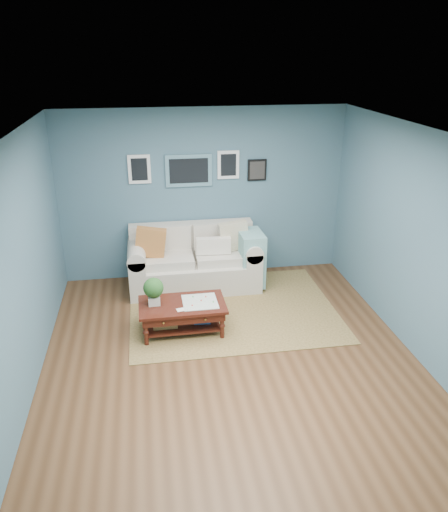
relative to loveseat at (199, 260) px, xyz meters
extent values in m
plane|color=brown|center=(0.14, -2.03, -0.43)|extent=(5.00, 5.00, 0.00)
plane|color=white|center=(0.14, -2.03, 2.27)|extent=(5.00, 5.00, 0.00)
cube|color=#466B79|center=(0.14, 0.47, 0.92)|extent=(4.50, 0.02, 2.70)
cube|color=#466B79|center=(0.14, -4.53, 0.92)|extent=(4.50, 0.02, 2.70)
cube|color=#466B79|center=(-2.11, -2.03, 0.92)|extent=(0.02, 5.00, 2.70)
cube|color=#466B79|center=(2.39, -2.03, 0.92)|extent=(0.02, 5.00, 2.70)
cube|color=slate|center=(-0.09, 0.45, 1.32)|extent=(0.72, 0.03, 0.50)
cube|color=black|center=(-0.09, 0.43, 1.32)|extent=(0.60, 0.01, 0.38)
cube|color=white|center=(-0.84, 0.45, 1.37)|extent=(0.34, 0.03, 0.44)
cube|color=white|center=(0.53, 0.45, 1.39)|extent=(0.34, 0.03, 0.44)
cube|color=black|center=(0.99, 0.45, 1.29)|extent=(0.30, 0.03, 0.34)
cube|color=brown|center=(0.37, -0.89, -0.42)|extent=(2.93, 2.34, 0.01)
cube|color=beige|center=(-0.09, -0.04, -0.21)|extent=(1.49, 0.92, 0.44)
cube|color=beige|center=(-0.09, 0.32, 0.26)|extent=(1.95, 0.23, 0.50)
cube|color=beige|center=(-0.96, -0.04, -0.10)|extent=(0.25, 0.92, 0.65)
cube|color=beige|center=(0.78, -0.04, -0.10)|extent=(0.25, 0.92, 0.65)
cylinder|color=beige|center=(-0.96, -0.04, 0.22)|extent=(0.27, 0.92, 0.27)
cylinder|color=beige|center=(0.78, -0.04, 0.22)|extent=(0.27, 0.92, 0.27)
cube|color=beige|center=(-0.49, -0.10, 0.08)|extent=(0.76, 0.59, 0.14)
cube|color=beige|center=(0.31, -0.10, 0.08)|extent=(0.76, 0.59, 0.14)
cube|color=beige|center=(-0.49, 0.19, 0.34)|extent=(0.76, 0.13, 0.38)
cube|color=beige|center=(0.31, 0.19, 0.34)|extent=(0.76, 0.13, 0.38)
cube|color=#CA6D30|center=(-0.74, -0.09, 0.38)|extent=(0.51, 0.18, 0.50)
cube|color=beige|center=(0.54, -0.02, 0.38)|extent=(0.50, 0.19, 0.48)
cube|color=beige|center=(0.20, -0.14, 0.28)|extent=(0.53, 0.13, 0.25)
cube|color=#72ACA9|center=(0.78, -0.16, 0.05)|extent=(0.36, 0.58, 0.84)
cube|color=#330B0A|center=(-0.39, -1.37, -0.03)|extent=(1.13, 0.67, 0.04)
cube|color=#330B0A|center=(-0.39, -1.37, -0.10)|extent=(1.06, 0.59, 0.11)
cube|color=#330B0A|center=(-0.39, -1.37, -0.32)|extent=(0.96, 0.50, 0.02)
sphere|color=gold|center=(-0.65, -1.68, -0.10)|extent=(0.03, 0.03, 0.03)
sphere|color=gold|center=(-0.12, -1.67, -0.10)|extent=(0.03, 0.03, 0.03)
cylinder|color=#330B0A|center=(-0.87, -1.63, -0.24)|extent=(0.06, 0.06, 0.39)
cylinder|color=#330B0A|center=(0.11, -1.62, -0.24)|extent=(0.06, 0.06, 0.39)
cylinder|color=#330B0A|center=(-0.88, -1.12, -0.24)|extent=(0.06, 0.06, 0.39)
cylinder|color=#330B0A|center=(0.10, -1.11, -0.24)|extent=(0.06, 0.06, 0.39)
cube|color=beige|center=(-0.74, -1.33, 0.05)|extent=(0.15, 0.15, 0.11)
sphere|color=#224E1E|center=(-0.74, -1.33, 0.23)|extent=(0.26, 0.26, 0.26)
cube|color=silver|center=(-0.15, -1.37, 0.00)|extent=(0.46, 0.46, 0.01)
cube|color=#B78747|center=(-0.62, -1.37, -0.22)|extent=(0.32, 0.23, 0.19)
cube|color=navy|center=(-0.12, -1.35, -0.26)|extent=(0.23, 0.17, 0.11)
camera|label=1|loc=(-0.76, -7.14, 3.10)|focal=35.00mm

